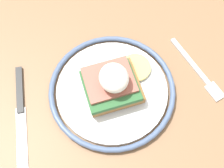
% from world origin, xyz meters
% --- Properties ---
extents(ground_plane, '(6.00, 6.00, 0.00)m').
position_xyz_m(ground_plane, '(0.00, 0.00, 0.00)').
color(ground_plane, '#9E9993').
extents(dining_table, '(0.83, 0.80, 0.76)m').
position_xyz_m(dining_table, '(0.00, 0.00, 0.63)').
color(dining_table, '#846042').
rests_on(dining_table, ground_plane).
extents(plate, '(0.24, 0.24, 0.02)m').
position_xyz_m(plate, '(-0.02, 0.04, 0.77)').
color(plate, silver).
rests_on(plate, dining_table).
extents(sandwich, '(0.14, 0.10, 0.07)m').
position_xyz_m(sandwich, '(-0.02, 0.04, 0.80)').
color(sandwich, olive).
rests_on(sandwich, plate).
extents(fork, '(0.05, 0.15, 0.00)m').
position_xyz_m(fork, '(-0.19, 0.05, 0.76)').
color(fork, silver).
rests_on(fork, dining_table).
extents(knife, '(0.04, 0.21, 0.01)m').
position_xyz_m(knife, '(0.15, 0.03, 0.76)').
color(knife, '#2D2D2D').
rests_on(knife, dining_table).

